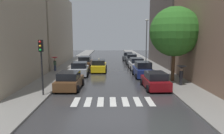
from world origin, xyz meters
TOP-DOWN VIEW (x-y plane):
  - ground_plane at (0.00, 24.00)m, footprint 28.00×72.00m
  - sidewalk_left at (-6.50, 24.00)m, footprint 3.00×72.00m
  - sidewalk_right at (6.50, 24.00)m, footprint 3.00×72.00m
  - crosswalk_stripes at (0.00, 2.87)m, footprint 5.85×2.20m
  - building_left_mid at (-11.00, 24.78)m, footprint 6.00×18.34m
  - building_right_mid at (11.00, 23.07)m, footprint 6.00×14.65m
  - parked_car_left_nearest at (-3.84, 6.68)m, footprint 2.30×4.11m
  - parked_car_left_second at (-3.80, 13.27)m, footprint 2.24×4.14m
  - parked_car_left_third at (-3.74, 19.04)m, footprint 2.15×4.67m
  - parked_car_right_nearest at (3.93, 6.61)m, footprint 2.22×4.08m
  - parked_car_right_second at (3.72, 12.12)m, footprint 2.14×4.11m
  - parked_car_right_third at (3.78, 17.96)m, footprint 2.16×4.23m
  - parked_car_right_fourth at (3.82, 24.31)m, footprint 2.19×4.49m
  - parked_car_right_fifth at (3.73, 30.18)m, footprint 2.28×4.53m
  - taxi_midroad at (-1.56, 16.22)m, footprint 2.12×4.64m
  - pedestrian_foreground at (-7.47, 15.97)m, footprint 0.91×0.91m
  - pedestrian_near_tree at (6.53, 7.32)m, footprint 0.95×0.95m
  - street_tree_right at (6.37, 9.30)m, footprint 5.00×5.00m
  - traffic_light_left_corner at (-5.45, 4.19)m, footprint 0.30×0.42m
  - lamp_post_right at (5.55, 19.99)m, footprint 0.60×0.28m

SIDE VIEW (x-z plane):
  - ground_plane at x=0.00m, z-range -0.04..0.00m
  - crosswalk_stripes at x=0.00m, z-range 0.00..0.01m
  - sidewalk_left at x=-6.50m, z-range 0.00..0.15m
  - sidewalk_right at x=6.50m, z-range 0.00..0.15m
  - parked_car_right_nearest at x=3.93m, z-range -0.04..1.50m
  - parked_car_left_nearest at x=-3.84m, z-range -0.05..1.53m
  - parked_car_right_fifth at x=3.73m, z-range -0.05..1.54m
  - taxi_midroad at x=-1.56m, z-range -0.14..1.67m
  - parked_car_left_second at x=-3.80m, z-range -0.05..1.60m
  - parked_car_right_third at x=3.78m, z-range -0.05..1.61m
  - parked_car_right_fourth at x=3.82m, z-range -0.06..1.64m
  - parked_car_left_third at x=-3.74m, z-range -0.06..1.74m
  - parked_car_right_second at x=3.72m, z-range -0.07..1.75m
  - pedestrian_foreground at x=-7.47m, z-range 0.53..2.37m
  - pedestrian_near_tree at x=6.53m, z-range 0.55..2.39m
  - traffic_light_left_corner at x=-5.45m, z-range 1.14..5.44m
  - lamp_post_right at x=5.55m, z-range 0.68..7.84m
  - street_tree_right at x=6.37m, z-range 1.41..8.95m
  - building_left_mid at x=-11.00m, z-range 0.00..11.79m
  - building_right_mid at x=11.00m, z-range 0.00..13.20m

